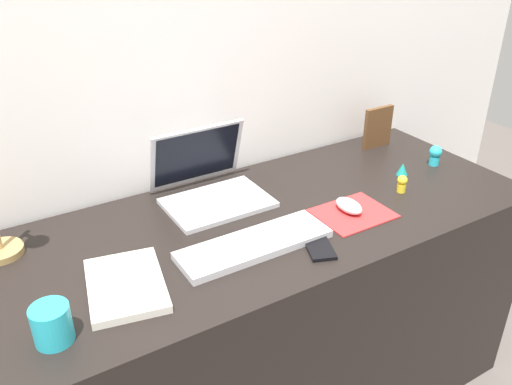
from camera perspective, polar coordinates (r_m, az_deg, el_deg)
name	(u,v)px	position (r m, az deg, el deg)	size (l,w,h in m)	color
back_wall	(207,146)	(1.76, -5.23, 4.92)	(2.82, 0.05, 1.65)	silver
desk	(265,318)	(1.74, 0.96, -13.24)	(1.62, 0.64, 0.74)	black
laptop	(208,181)	(1.60, -5.14, 1.22)	(0.30, 0.27, 0.21)	silver
keyboard	(254,244)	(1.38, -0.16, -5.56)	(0.41, 0.13, 0.02)	silver
mousepad	(353,213)	(1.56, 10.30, -2.21)	(0.21, 0.17, 0.00)	red
mouse	(349,206)	(1.55, 9.88, -1.40)	(0.06, 0.10, 0.03)	silver
cell_phone	(318,246)	(1.40, 6.65, -5.67)	(0.06, 0.13, 0.01)	black
notebook_pad	(126,285)	(1.28, -13.72, -9.58)	(0.17, 0.24, 0.02)	silver
picture_frame	(378,127)	(1.99, 12.88, 6.80)	(0.12, 0.02, 0.15)	brown
coffee_mug	(52,324)	(1.17, -20.95, -13.00)	(0.08, 0.08, 0.08)	#28B7CC
toy_figurine_yellow	(402,183)	(1.70, 15.32, 0.96)	(0.03, 0.03, 0.05)	yellow
toy_figurine_cyan	(435,154)	(1.91, 18.56, 3.87)	(0.04, 0.04, 0.07)	#28B7CC
toy_figurine_teal	(402,169)	(1.81, 15.36, 2.42)	(0.04, 0.04, 0.04)	teal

